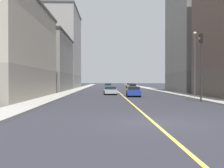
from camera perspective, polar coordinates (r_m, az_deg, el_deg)
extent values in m
plane|color=#2A2931|center=(14.15, 8.70, -7.98)|extent=(400.00, 400.00, 0.00)
cube|color=#9E9B93|center=(63.83, 8.83, -1.12)|extent=(2.53, 168.00, 0.15)
cube|color=#9E9B93|center=(63.13, -7.31, -1.14)|extent=(2.53, 168.00, 0.15)
cube|color=#E5D14C|center=(62.85, 0.81, -1.20)|extent=(0.16, 154.00, 0.01)
cube|color=slate|center=(52.16, 17.92, 0.37)|extent=(9.29, 15.05, 3.67)
cube|color=gray|center=(53.14, 17.96, 11.71)|extent=(9.29, 15.05, 17.23)
cube|color=#9D9688|center=(34.44, -22.47, 0.10)|extent=(9.29, 20.89, 3.58)
cube|color=#BCB29E|center=(34.83, -22.51, 9.29)|extent=(9.29, 20.89, 7.55)
cube|color=#545047|center=(35.64, -22.55, 15.61)|extent=(9.59, 21.19, 0.40)
cube|color=slate|center=(56.96, -13.97, 0.40)|extent=(9.29, 18.98, 3.65)
cube|color=gray|center=(57.20, -13.99, 5.93)|extent=(9.29, 18.98, 7.37)
cube|color=#3B3937|center=(57.68, -14.00, 9.78)|extent=(9.59, 19.28, 0.40)
cube|color=gray|center=(77.47, -10.62, 0.44)|extent=(9.29, 20.32, 3.49)
cube|color=#9E9993|center=(78.14, -10.64, 8.26)|extent=(9.29, 20.32, 17.77)
cube|color=#474442|center=(79.84, -10.66, 14.73)|extent=(9.59, 20.62, 0.40)
cylinder|color=#2D2D2D|center=(28.84, 18.27, 2.39)|extent=(0.16, 0.16, 5.98)
cube|color=black|center=(29.15, 18.30, 9.17)|extent=(0.28, 0.32, 0.90)
sphere|color=#320404|center=(29.14, 18.00, 9.71)|extent=(0.20, 0.20, 0.20)
sphere|color=orange|center=(29.09, 18.00, 9.16)|extent=(0.20, 0.20, 0.20)
sphere|color=black|center=(29.05, 17.99, 8.62)|extent=(0.20, 0.20, 0.20)
cylinder|color=#4C4C51|center=(33.83, 17.07, 3.68)|extent=(0.14, 0.14, 7.49)
sphere|color=#EAEACC|center=(34.26, 17.09, 10.20)|extent=(0.36, 0.36, 0.36)
cube|color=#1E6B38|center=(82.03, -0.80, -0.37)|extent=(1.81, 4.16, 0.65)
cube|color=black|center=(82.22, -0.80, 0.01)|extent=(1.58, 1.76, 0.44)
cylinder|color=black|center=(83.32, -1.37, -0.51)|extent=(0.22, 0.64, 0.64)
cylinder|color=black|center=(83.33, -0.25, -0.51)|extent=(0.22, 0.64, 0.64)
cylinder|color=black|center=(80.75, -1.37, -0.55)|extent=(0.22, 0.64, 0.64)
cylinder|color=black|center=(80.76, -0.22, -0.55)|extent=(0.22, 0.64, 0.64)
cube|color=#23389E|center=(36.42, 4.54, -1.74)|extent=(1.91, 4.27, 0.69)
cube|color=black|center=(36.32, 4.54, -0.87)|extent=(1.61, 1.92, 0.43)
cylinder|color=black|center=(37.69, 3.20, -2.03)|extent=(0.25, 0.65, 0.64)
cylinder|color=black|center=(37.79, 5.61, -2.03)|extent=(0.25, 0.65, 0.64)
cylinder|color=black|center=(35.09, 3.38, -2.24)|extent=(0.25, 0.65, 0.64)
cylinder|color=black|center=(35.20, 5.97, -2.23)|extent=(0.25, 0.65, 0.64)
cube|color=gold|center=(76.99, 3.77, -0.43)|extent=(1.96, 4.01, 0.69)
cube|color=black|center=(76.95, 3.77, -0.01)|extent=(1.68, 1.93, 0.44)
cylinder|color=black|center=(78.12, 3.04, -0.59)|extent=(0.24, 0.65, 0.64)
cylinder|color=black|center=(78.32, 4.27, -0.59)|extent=(0.24, 0.65, 0.64)
cylinder|color=black|center=(75.68, 3.25, -0.64)|extent=(0.24, 0.65, 0.64)
cylinder|color=black|center=(75.89, 4.51, -0.63)|extent=(0.24, 0.65, 0.64)
cube|color=silver|center=(41.26, -0.38, -1.53)|extent=(2.04, 4.20, 0.57)
cube|color=black|center=(41.31, -0.39, -0.82)|extent=(1.72, 2.11, 0.45)
cylinder|color=black|center=(42.50, -1.63, -1.72)|extent=(0.25, 0.65, 0.64)
cylinder|color=black|center=(42.61, 0.64, -1.71)|extent=(0.25, 0.65, 0.64)
cylinder|color=black|center=(39.95, -1.47, -1.87)|extent=(0.25, 0.65, 0.64)
cylinder|color=black|center=(40.07, 0.95, -1.86)|extent=(0.25, 0.65, 0.64)
cube|color=#196670|center=(74.57, -0.86, -0.48)|extent=(1.89, 4.03, 0.65)
cube|color=black|center=(74.59, -0.86, -0.04)|extent=(1.66, 1.85, 0.48)
cylinder|color=black|center=(75.82, -1.52, -0.63)|extent=(0.22, 0.64, 0.64)
cylinder|color=black|center=(75.84, -0.21, -0.63)|extent=(0.22, 0.64, 0.64)
cylinder|color=black|center=(73.32, -1.52, -0.68)|extent=(0.22, 0.64, 0.64)
cylinder|color=black|center=(73.34, -0.17, -0.68)|extent=(0.22, 0.64, 0.64)
cube|color=black|center=(67.62, 4.36, -0.63)|extent=(1.93, 4.58, 0.61)
cube|color=black|center=(67.61, 4.36, -0.16)|extent=(1.63, 2.23, 0.51)
cylinder|color=black|center=(68.97, 3.61, -0.77)|extent=(0.24, 0.65, 0.64)
cylinder|color=black|center=(69.08, 4.94, -0.77)|extent=(0.24, 0.65, 0.64)
cylinder|color=black|center=(66.18, 3.74, -0.83)|extent=(0.24, 0.65, 0.64)
cylinder|color=black|center=(66.28, 5.13, -0.83)|extent=(0.24, 0.65, 0.64)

